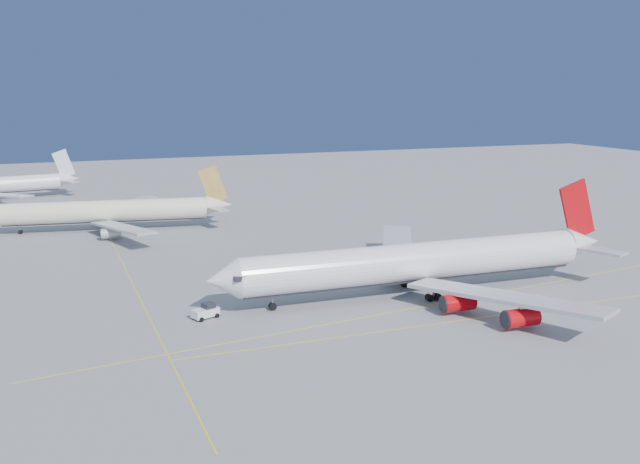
# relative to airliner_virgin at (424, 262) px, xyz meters

# --- Properties ---
(ground) EXTENTS (500.00, 500.00, 0.00)m
(ground) POSITION_rel_airliner_virgin_xyz_m (-5.98, -0.91, -5.58)
(ground) COLOR slate
(ground) RESTS_ON ground
(taxiway_lines) EXTENTS (118.86, 140.00, 0.02)m
(taxiway_lines) POSITION_rel_airliner_virgin_xyz_m (-20.69, 5.43, -5.57)
(taxiway_lines) COLOR yellow
(taxiway_lines) RESTS_ON ground
(airliner_virgin) EXTENTS (74.84, 67.35, 18.49)m
(airliner_virgin) POSITION_rel_airliner_virgin_xyz_m (0.00, 0.00, 0.00)
(airliner_virgin) COLOR white
(airliner_virgin) RESTS_ON ground
(airliner_etihad) EXTENTS (59.69, 54.62, 15.61)m
(airliner_etihad) POSITION_rel_airliner_virgin_xyz_m (-44.50, 75.93, -0.83)
(airliner_etihad) COLOR beige
(airliner_etihad) RESTS_ON ground
(pushback_tug) EXTENTS (4.58, 3.67, 2.31)m
(pushback_tug) POSITION_rel_airliner_virgin_xyz_m (-37.84, 0.51, -4.50)
(pushback_tug) COLOR white
(pushback_tug) RESTS_ON ground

